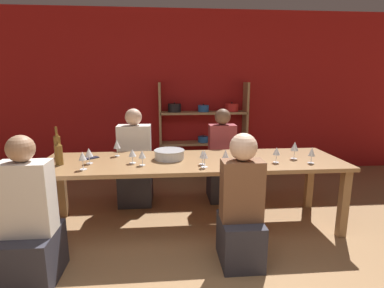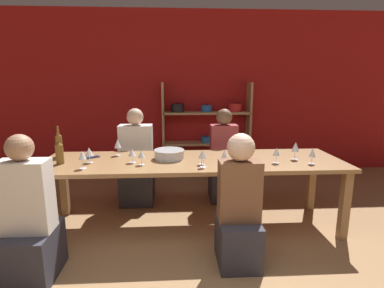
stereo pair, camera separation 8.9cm
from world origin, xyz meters
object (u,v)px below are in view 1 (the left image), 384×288
wine_glass_white_c (89,153)px  wine_bottle_dark (57,145)px  dining_table (193,166)px  mixing_bowl (169,154)px  wine_glass_empty_a (57,149)px  person_far_a (135,169)px  person_near_b (241,215)px  cell_phone (91,158)px  wine_glass_white_e (132,153)px  wine_glass_red_a (204,155)px  wine_glass_white_a (117,144)px  wine_glass_empty_b (203,155)px  shelf_unit (203,136)px  wine_glass_red_d (82,157)px  wine_glass_empty_c (142,155)px  wine_bottle_green (59,153)px  wine_glass_red_b (312,152)px  person_far_b (222,166)px  wine_glass_white_d (295,147)px  person_near_a (30,229)px  wine_glass_white_b (277,152)px  wine_glass_red_c (226,155)px

wine_glass_white_c → wine_bottle_dark: bearing=144.4°
dining_table → mixing_bowl: 0.28m
wine_glass_empty_a → person_far_a: size_ratio=0.14×
person_near_b → wine_bottle_dark: bearing=152.5°
wine_glass_white_c → cell_phone: size_ratio=0.99×
dining_table → wine_glass_white_e: 0.65m
wine_glass_red_a → wine_glass_white_e: size_ratio=1.13×
wine_glass_white_a → dining_table: bearing=-16.4°
dining_table → wine_glass_empty_b: (0.08, -0.18, 0.17)m
cell_phone → wine_glass_white_e: bearing=-26.4°
wine_glass_white_c → shelf_unit: bearing=54.2°
wine_glass_red_d → wine_glass_empty_c: 0.55m
wine_bottle_dark → wine_glass_white_a: bearing=0.6°
wine_glass_empty_a → person_far_a: bearing=40.0°
wine_bottle_green → wine_bottle_dark: 0.33m
wine_glass_red_a → wine_glass_empty_b: bearing=93.7°
wine_glass_red_a → wine_glass_white_c: size_ratio=1.05×
wine_glass_red_b → mixing_bowl: bearing=168.5°
wine_glass_empty_a → wine_glass_empty_b: (1.50, -0.31, -0.02)m
person_far_b → wine_glass_empty_b: bearing=68.1°
dining_table → wine_glass_white_d: size_ratio=16.77×
wine_glass_white_d → person_near_a: 2.58m
wine_glass_empty_b → person_far_b: person_far_b is taller
wine_glass_white_b → person_near_b: (-0.49, -0.53, -0.42)m
wine_bottle_green → wine_glass_red_d: 0.34m
wine_glass_white_a → person_near_b: 1.56m
wine_glass_red_c → wine_glass_red_d: size_ratio=1.05×
wine_glass_red_a → shelf_unit: bearing=83.1°
wine_glass_red_a → wine_glass_red_c: wine_glass_red_c is taller
dining_table → shelf_unit: bearing=79.5°
wine_bottle_green → person_far_b: 2.00m
shelf_unit → wine_glass_white_b: (0.49, -2.06, 0.21)m
wine_glass_red_c → wine_bottle_green: bearing=171.0°
wine_glass_red_a → wine_glass_empty_a: (-1.50, 0.41, -0.00)m
wine_bottle_green → mixing_bowl: bearing=7.1°
dining_table → wine_glass_white_a: bearing=163.6°
dining_table → wine_glass_white_c: size_ratio=19.65×
wine_glass_red_c → wine_glass_white_c: (-1.33, 0.28, -0.02)m
mixing_bowl → person_near_a: 1.44m
wine_glass_empty_a → wine_glass_empty_c: (0.90, -0.29, -0.01)m
wine_glass_red_a → dining_table: bearing=107.1°
wine_glass_empty_b → wine_glass_white_e: size_ratio=1.00×
wine_glass_empty_b → person_far_a: bearing=129.4°
mixing_bowl → wine_glass_white_d: (1.33, -0.11, 0.08)m
wine_bottle_green → wine_glass_red_a: wine_bottle_green is taller
wine_bottle_dark → wine_glass_red_d: bearing=-51.5°
wine_glass_white_a → wine_glass_white_c: size_ratio=1.16×
wine_glass_white_a → wine_glass_white_e: wine_glass_white_a is taller
shelf_unit → wine_glass_red_d: (-1.41, -2.15, 0.22)m
person_near_b → person_far_b: bearing=86.0°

